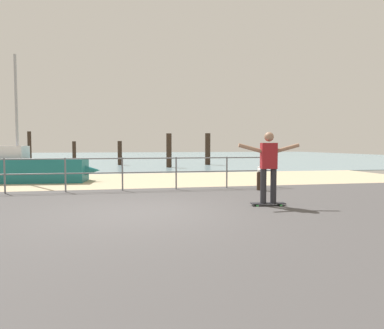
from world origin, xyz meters
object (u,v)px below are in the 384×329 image
Objects in this scene: skateboard at (268,204)px; seagull at (260,170)px; sailboat at (31,169)px; skateboarder at (269,163)px; bollard_short at (260,181)px.

skateboard is 1.69× the size of seagull.
sailboat reaches higher than skateboarder.
sailboat is 6.15× the size of skateboard.
seagull is (7.68, -3.91, 0.14)m from sailboat.
seagull reaches higher than skateboard.
seagull is at bearing -26.98° from sailboat.
skateboarder is (-0.00, -0.00, 0.95)m from skateboard.
skateboarder is at bearing -169.38° from skateboard.
skateboarder is at bearing -44.07° from sailboat.
sailboat is at bearing 135.93° from skateboarder.
bollard_short is at bearing -103.40° from seagull.
sailboat is 10.38× the size of seagull.
seagull is at bearing 76.60° from bollard_short.
bollard_short is at bearing 71.88° from skateboard.
sailboat is at bearing 135.93° from skateboard.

